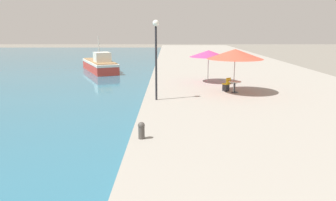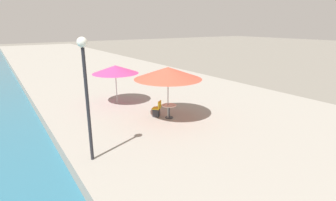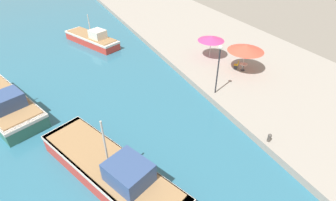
# 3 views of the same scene
# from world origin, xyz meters

# --- Properties ---
(quay_promenade) EXTENTS (16.00, 90.00, 0.62)m
(quay_promenade) POSITION_xyz_m (8.00, 37.00, 0.31)
(quay_promenade) COLOR gray
(quay_promenade) RESTS_ON ground_plane
(fishing_boat_near) EXTENTS (6.84, 11.18, 4.68)m
(fishing_boat_near) POSITION_xyz_m (-10.29, 13.26, 0.96)
(fishing_boat_near) COLOR red
(fishing_boat_near) RESTS_ON water_basin
(fishing_boat_far) EXTENTS (6.37, 9.88, 4.41)m
(fishing_boat_far) POSITION_xyz_m (-16.18, 24.07, 0.91)
(fishing_boat_far) COLOR #33705B
(fishing_boat_far) RESTS_ON water_basin
(fishing_boat_distant) EXTENTS (5.51, 8.72, 3.85)m
(fishing_boat_distant) POSITION_xyz_m (-6.10, 35.47, 0.80)
(fishing_boat_distant) COLOR red
(fishing_boat_distant) RESTS_ON water_basin
(cafe_umbrella_pink) EXTENTS (3.59, 3.59, 2.82)m
(cafe_umbrella_pink) POSITION_xyz_m (5.72, 20.16, 3.12)
(cafe_umbrella_pink) COLOR #B7B7B7
(cafe_umbrella_pink) RESTS_ON quay_promenade
(cafe_umbrella_white) EXTENTS (2.93, 2.93, 2.47)m
(cafe_umbrella_white) POSITION_xyz_m (4.55, 24.39, 2.83)
(cafe_umbrella_white) COLOR #B7B7B7
(cafe_umbrella_white) RESTS_ON quay_promenade
(cafe_table) EXTENTS (0.80, 0.80, 0.74)m
(cafe_table) POSITION_xyz_m (5.79, 20.14, 1.15)
(cafe_table) COLOR #333338
(cafe_table) RESTS_ON quay_promenade
(cafe_chair_left) EXTENTS (0.58, 0.59, 0.91)m
(cafe_chair_left) POSITION_xyz_m (5.34, 20.71, 0.94)
(cafe_chair_left) COLOR #2D2D33
(cafe_chair_left) RESTS_ON quay_promenade
(mooring_bollard) EXTENTS (0.26, 0.26, 0.65)m
(mooring_bollard) POSITION_xyz_m (0.45, 11.05, 0.97)
(mooring_bollard) COLOR #4C4742
(mooring_bollard) RESTS_ON quay_promenade
(lamppost) EXTENTS (0.36, 0.36, 4.56)m
(lamppost) POSITION_xyz_m (0.78, 17.96, 3.71)
(lamppost) COLOR #232328
(lamppost) RESTS_ON quay_promenade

